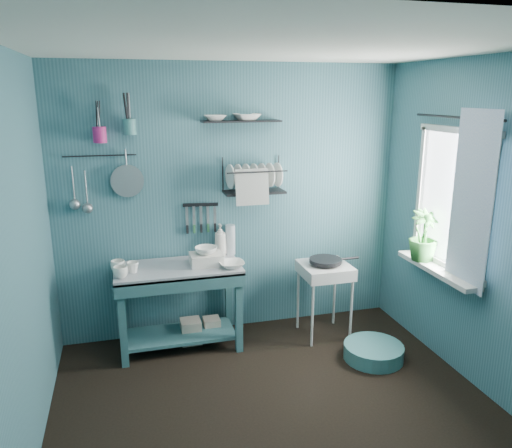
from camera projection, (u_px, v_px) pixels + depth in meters
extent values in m
plane|color=black|center=(280.00, 417.00, 3.55)|extent=(3.20, 3.20, 0.00)
plane|color=silver|center=(286.00, 46.00, 2.91)|extent=(3.20, 3.20, 0.00)
plane|color=#34606B|center=(233.00, 202.00, 4.63)|extent=(3.20, 0.00, 3.20)
plane|color=#34606B|center=(409.00, 369.00, 1.83)|extent=(3.20, 0.00, 3.20)
plane|color=#34606B|center=(15.00, 272.00, 2.83)|extent=(0.00, 3.00, 3.00)
plane|color=#34606B|center=(491.00, 232.00, 3.63)|extent=(0.00, 3.00, 3.00)
cube|color=#2D5A5F|center=(179.00, 307.00, 4.44)|extent=(1.15, 0.68, 0.77)
imported|color=white|center=(121.00, 272.00, 4.06)|extent=(0.12, 0.12, 0.10)
imported|color=white|center=(133.00, 267.00, 4.18)|extent=(0.14, 0.14, 0.09)
imported|color=white|center=(118.00, 266.00, 4.20)|extent=(0.17, 0.17, 0.10)
cube|color=silver|center=(206.00, 259.00, 4.37)|extent=(0.28, 0.22, 0.10)
imported|color=white|center=(206.00, 250.00, 4.35)|extent=(0.20, 0.19, 0.06)
imported|color=silver|center=(220.00, 240.00, 4.60)|extent=(0.11, 0.12, 0.30)
cylinder|color=silver|center=(230.00, 240.00, 4.64)|extent=(0.09, 0.09, 0.28)
imported|color=white|center=(232.00, 264.00, 4.31)|extent=(0.22, 0.22, 0.05)
cube|color=beige|center=(324.00, 300.00, 4.68)|extent=(0.48, 0.48, 0.70)
cylinder|color=black|center=(326.00, 261.00, 4.58)|extent=(0.30, 0.30, 0.03)
cube|color=black|center=(200.00, 205.00, 4.53)|extent=(0.32, 0.06, 0.03)
cube|color=black|center=(254.00, 176.00, 4.49)|extent=(0.58, 0.31, 0.32)
cube|color=black|center=(241.00, 121.00, 4.37)|extent=(0.70, 0.19, 0.02)
imported|color=white|center=(215.00, 120.00, 4.30)|extent=(0.22, 0.22, 0.05)
imported|color=white|center=(247.00, 111.00, 4.36)|extent=(0.26, 0.26, 0.06)
cylinder|color=#B5216D|center=(100.00, 135.00, 4.11)|extent=(0.11, 0.11, 0.13)
cylinder|color=#387676|center=(129.00, 127.00, 4.15)|extent=(0.11, 0.11, 0.13)
cylinder|color=#969A9E|center=(127.00, 181.00, 4.29)|extent=(0.28, 0.03, 0.28)
cylinder|color=#969A9E|center=(73.00, 184.00, 4.19)|extent=(0.01, 0.01, 0.30)
cylinder|color=#969A9E|center=(86.00, 188.00, 4.22)|extent=(0.01, 0.01, 0.30)
cylinder|color=black|center=(100.00, 156.00, 4.19)|extent=(0.60, 0.01, 0.01)
plane|color=white|center=(453.00, 200.00, 4.01)|extent=(0.00, 1.10, 1.10)
cube|color=beige|center=(437.00, 270.00, 4.14)|extent=(0.16, 0.95, 0.04)
plane|color=silver|center=(471.00, 202.00, 3.70)|extent=(0.00, 1.35, 1.35)
cylinder|color=black|center=(456.00, 117.00, 3.83)|extent=(0.02, 1.05, 0.02)
imported|color=#2B6D2B|center=(423.00, 235.00, 4.26)|extent=(0.26, 0.26, 0.44)
cube|color=gray|center=(191.00, 331.00, 4.58)|extent=(0.18, 0.18, 0.22)
cube|color=gray|center=(212.00, 328.00, 4.66)|extent=(0.15, 0.15, 0.20)
cylinder|color=teal|center=(373.00, 352.00, 4.31)|extent=(0.51, 0.51, 0.13)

